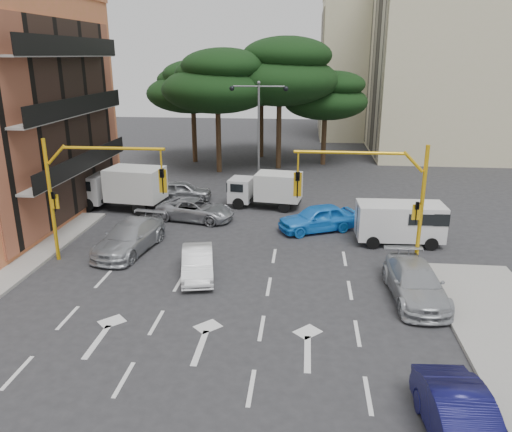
{
  "coord_description": "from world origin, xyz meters",
  "views": [
    {
      "loc": [
        3.44,
        -19.72,
        9.65
      ],
      "look_at": [
        0.93,
        4.99,
        1.6
      ],
      "focal_mm": 35.0,
      "sensor_mm": 36.0,
      "label": 1
    }
  ],
  "objects": [
    {
      "name": "pine_back",
      "position": [
        -0.94,
        28.96,
        7.6
      ],
      "size": [
        9.15,
        9.15,
        10.23
      ],
      "color": "#382616",
      "rests_on": "ground"
    },
    {
      "name": "apartment_beige_far",
      "position": [
        12.95,
        44.0,
        8.35
      ],
      "size": [
        16.2,
        12.15,
        16.7
      ],
      "color": "beige",
      "rests_on": "ground"
    },
    {
      "name": "car_silver_wagon",
      "position": [
        -5.42,
        3.43,
        0.76
      ],
      "size": [
        2.93,
        5.51,
        1.52
      ],
      "primitive_type": "imported",
      "rotation": [
        0.0,
        0.0,
        -0.16
      ],
      "color": "#A3A6AB",
      "rests_on": "ground"
    },
    {
      "name": "box_truck_b",
      "position": [
        0.87,
        11.87,
        1.18
      ],
      "size": [
        5.01,
        2.67,
        2.35
      ],
      "primitive_type": null,
      "rotation": [
        0.0,
        0.0,
        1.43
      ],
      "color": "silver",
      "rests_on": "ground"
    },
    {
      "name": "car_silver_cross_b",
      "position": [
        -4.99,
        13.0,
        0.68
      ],
      "size": [
        4.1,
        1.97,
        1.35
      ],
      "primitive_type": "imported",
      "rotation": [
        0.0,
        0.0,
        1.67
      ],
      "color": "gray",
      "rests_on": "ground"
    },
    {
      "name": "pine_left_near",
      "position": [
        -3.94,
        21.96,
        7.6
      ],
      "size": [
        9.15,
        9.15,
        10.23
      ],
      "color": "#382616",
      "rests_on": "ground"
    },
    {
      "name": "signal_mast_right",
      "position": [
        6.8,
        1.99,
        3.88
      ],
      "size": [
        5.79,
        0.37,
        6.0
      ],
      "color": "yellow",
      "rests_on": "ground"
    },
    {
      "name": "car_silver_cross_a",
      "position": [
        -3.15,
        8.79,
        0.66
      ],
      "size": [
        5.08,
        3.12,
        1.32
      ],
      "primitive_type": "imported",
      "rotation": [
        0.0,
        0.0,
        1.36
      ],
      "color": "#9D9FA5",
      "rests_on": "ground"
    },
    {
      "name": "car_navy_parked",
      "position": [
        7.6,
        -8.85,
        0.72
      ],
      "size": [
        1.82,
        4.47,
        1.44
      ],
      "primitive_type": "imported",
      "rotation": [
        0.0,
        0.0,
        0.07
      ],
      "color": "#0C0C3E",
      "rests_on": "ground"
    },
    {
      "name": "apartment_beige_near",
      "position": [
        19.95,
        32.0,
        9.35
      ],
      "size": [
        20.2,
        12.15,
        18.7
      ],
      "color": "beige",
      "rests_on": "ground"
    },
    {
      "name": "median_strip",
      "position": [
        0.0,
        16.0,
        0.07
      ],
      "size": [
        1.4,
        6.0,
        0.15
      ],
      "primitive_type": "cube",
      "color": "gray",
      "rests_on": "ground"
    },
    {
      "name": "car_blue_compact",
      "position": [
        4.21,
        7.53,
        0.77
      ],
      "size": [
        4.86,
        3.54,
        1.54
      ],
      "primitive_type": "imported",
      "rotation": [
        0.0,
        0.0,
        -1.14
      ],
      "color": "#1B7EE3",
      "rests_on": "ground"
    },
    {
      "name": "ground",
      "position": [
        0.0,
        0.0,
        0.0
      ],
      "size": [
        120.0,
        120.0,
        0.0
      ],
      "primitive_type": "plane",
      "color": "#28282B",
      "rests_on": "ground"
    },
    {
      "name": "car_silver_parked",
      "position": [
        8.08,
        -0.49,
        0.72
      ],
      "size": [
        2.29,
        5.08,
        1.45
      ],
      "primitive_type": "imported",
      "rotation": [
        0.0,
        0.0,
        0.05
      ],
      "color": "#A9ACB1",
      "rests_on": "ground"
    },
    {
      "name": "van_white",
      "position": [
        8.5,
        6.0,
        1.12
      ],
      "size": [
        4.55,
        2.17,
        2.24
      ],
      "primitive_type": null,
      "rotation": [
        0.0,
        0.0,
        -1.54
      ],
      "color": "silver",
      "rests_on": "ground"
    },
    {
      "name": "car_white_hatch",
      "position": [
        -1.31,
        0.77,
        0.65
      ],
      "size": [
        2.15,
        4.12,
        1.29
      ],
      "primitive_type": "imported",
      "rotation": [
        0.0,
        0.0,
        0.21
      ],
      "color": "silver",
      "rests_on": "ground"
    },
    {
      "name": "street_lamp_center",
      "position": [
        0.0,
        16.0,
        5.43
      ],
      "size": [
        4.16,
        0.36,
        7.77
      ],
      "color": "slate",
      "rests_on": "median_strip"
    },
    {
      "name": "pine_center",
      "position": [
        1.06,
        23.96,
        8.3
      ],
      "size": [
        9.98,
        9.98,
        11.16
      ],
      "color": "#382616",
      "rests_on": "ground"
    },
    {
      "name": "box_truck_a",
      "position": [
        -8.41,
        10.5,
        1.4
      ],
      "size": [
        5.94,
        3.08,
        2.8
      ],
      "primitive_type": null,
      "rotation": [
        0.0,
        0.0,
        1.45
      ],
      "color": "silver",
      "rests_on": "ground"
    },
    {
      "name": "pine_left_far",
      "position": [
        -6.94,
        25.96,
        6.91
      ],
      "size": [
        8.32,
        8.32,
        9.3
      ],
      "color": "#382616",
      "rests_on": "ground"
    },
    {
      "name": "signal_mast_left",
      "position": [
        -6.8,
        1.99,
        3.88
      ],
      "size": [
        5.79,
        0.37,
        6.0
      ],
      "color": "yellow",
      "rests_on": "ground"
    },
    {
      "name": "pine_right",
      "position": [
        5.06,
        25.96,
        6.22
      ],
      "size": [
        7.49,
        7.49,
        8.37
      ],
      "color": "#382616",
      "rests_on": "ground"
    }
  ]
}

